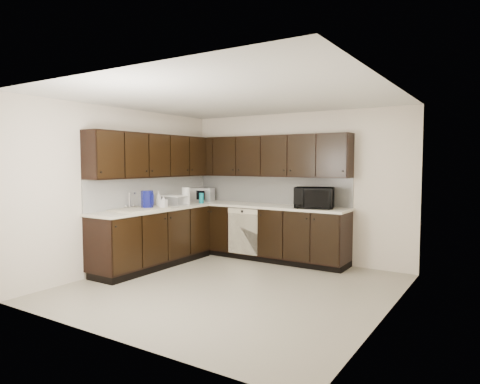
{
  "coord_description": "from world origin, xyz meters",
  "views": [
    {
      "loc": [
        3.1,
        -4.66,
        1.67
      ],
      "look_at": [
        -0.24,
        0.6,
        1.23
      ],
      "focal_mm": 32.0,
      "sensor_mm": 36.0,
      "label": 1
    }
  ],
  "objects_px": {
    "microwave": "(314,198)",
    "toaster_oven": "(202,194)",
    "sink": "(139,214)",
    "blue_pitcher": "(147,200)",
    "storage_bin": "(174,200)"
  },
  "relations": [
    {
      "from": "microwave",
      "to": "toaster_oven",
      "type": "relative_size",
      "value": 1.5
    },
    {
      "from": "sink",
      "to": "toaster_oven",
      "type": "relative_size",
      "value": 2.05
    },
    {
      "from": "sink",
      "to": "blue_pitcher",
      "type": "relative_size",
      "value": 2.88
    },
    {
      "from": "blue_pitcher",
      "to": "microwave",
      "type": "bearing_deg",
      "value": 42.51
    },
    {
      "from": "sink",
      "to": "blue_pitcher",
      "type": "distance_m",
      "value": 0.27
    },
    {
      "from": "toaster_oven",
      "to": "blue_pitcher",
      "type": "height_order",
      "value": "blue_pitcher"
    },
    {
      "from": "sink",
      "to": "microwave",
      "type": "distance_m",
      "value": 2.73
    },
    {
      "from": "sink",
      "to": "storage_bin",
      "type": "xyz_separation_m",
      "value": [
        -0.03,
        0.84,
        0.14
      ]
    },
    {
      "from": "sink",
      "to": "toaster_oven",
      "type": "height_order",
      "value": "sink"
    },
    {
      "from": "toaster_oven",
      "to": "storage_bin",
      "type": "distance_m",
      "value": 0.84
    },
    {
      "from": "sink",
      "to": "toaster_oven",
      "type": "xyz_separation_m",
      "value": [
        -0.07,
        1.68,
        0.18
      ]
    },
    {
      "from": "storage_bin",
      "to": "blue_pitcher",
      "type": "bearing_deg",
      "value": -87.31
    },
    {
      "from": "storage_bin",
      "to": "blue_pitcher",
      "type": "distance_m",
      "value": 0.67
    },
    {
      "from": "microwave",
      "to": "toaster_oven",
      "type": "xyz_separation_m",
      "value": [
        -2.23,
        0.02,
        -0.04
      ]
    },
    {
      "from": "blue_pitcher",
      "to": "storage_bin",
      "type": "bearing_deg",
      "value": 100.88
    }
  ]
}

